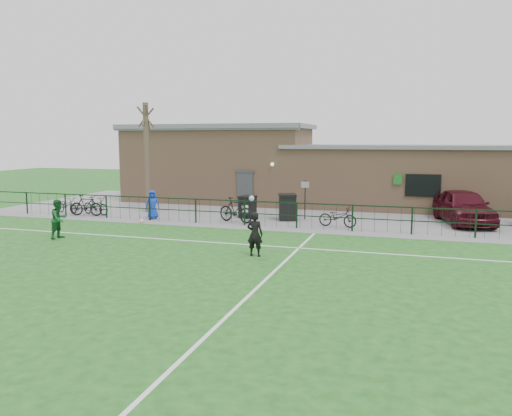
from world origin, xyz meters
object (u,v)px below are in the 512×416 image
(wheelie_bin_left, at_px, (248,208))
(bicycle_b, at_px, (86,205))
(bicycle_a, at_px, (67,205))
(car_maroon, at_px, (463,206))
(spectator_child, at_px, (153,205))
(bicycle_c, at_px, (96,206))
(bicycle_d, at_px, (236,210))
(ball_ground, at_px, (142,221))
(wheelie_bin_right, at_px, (287,208))
(bare_tree, at_px, (147,158))
(outfield_player, at_px, (59,219))
(sign_post, at_px, (305,200))
(bicycle_e, at_px, (338,217))

(wheelie_bin_left, distance_m, bicycle_b, 8.57)
(bicycle_a, relative_size, bicycle_b, 0.92)
(car_maroon, xyz_separation_m, spectator_child, (-14.91, -3.22, -0.10))
(bicycle_a, height_order, bicycle_c, bicycle_c)
(wheelie_bin_left, xyz_separation_m, bicycle_d, (-0.09, -1.54, 0.08))
(bicycle_d, bearing_deg, wheelie_bin_left, 16.05)
(bicycle_b, relative_size, ball_ground, 8.37)
(car_maroon, bearing_deg, wheelie_bin_left, 174.99)
(bicycle_b, bearing_deg, wheelie_bin_left, -82.69)
(wheelie_bin_right, bearing_deg, ball_ground, -173.52)
(bare_tree, xyz_separation_m, ball_ground, (1.53, -3.36, -2.89))
(bicycle_a, distance_m, bicycle_b, 1.65)
(bicycle_a, bearing_deg, outfield_player, -127.09)
(wheelie_bin_left, height_order, spectator_child, spectator_child)
(bare_tree, bearing_deg, wheelie_bin_right, -2.78)
(sign_post, bearing_deg, bicycle_d, -148.09)
(car_maroon, distance_m, bicycle_a, 20.57)
(sign_post, distance_m, bicycle_b, 11.51)
(bicycle_a, distance_m, ball_ground, 5.80)
(car_maroon, xyz_separation_m, bicycle_a, (-20.36, -2.87, -0.39))
(wheelie_bin_left, xyz_separation_m, bicycle_a, (-9.93, -1.45, -0.08))
(sign_post, xyz_separation_m, bicycle_a, (-12.86, -1.80, -0.56))
(bicycle_a, xyz_separation_m, bicycle_c, (1.81, 0.04, 0.05))
(ball_ground, bearing_deg, spectator_child, 94.71)
(bicycle_a, distance_m, spectator_child, 5.47)
(outfield_player, bearing_deg, bare_tree, 6.49)
(bicycle_b, xyz_separation_m, bicycle_c, (0.22, 0.51, -0.06))
(wheelie_bin_right, distance_m, car_maroon, 8.44)
(sign_post, xyz_separation_m, ball_ground, (-7.31, -3.43, -0.91))
(wheelie_bin_left, distance_m, outfield_player, 9.29)
(bicycle_c, distance_m, bicycle_e, 12.95)
(wheelie_bin_right, relative_size, bicycle_a, 0.74)
(bicycle_c, bearing_deg, bicycle_b, 170.00)
(bicycle_c, xyz_separation_m, bicycle_e, (12.95, 0.08, -0.02))
(wheelie_bin_right, height_order, bicycle_b, wheelie_bin_right)
(car_maroon, bearing_deg, bicycle_c, 175.94)
(sign_post, xyz_separation_m, bicycle_b, (-11.28, -2.26, -0.45))
(wheelie_bin_left, height_order, bicycle_d, bicycle_d)
(wheelie_bin_right, distance_m, spectator_child, 6.83)
(bicycle_b, bearing_deg, car_maroon, -85.58)
(wheelie_bin_right, relative_size, outfield_player, 0.76)
(bicycle_e, bearing_deg, bicycle_c, 97.47)
(wheelie_bin_left, height_order, sign_post, sign_post)
(spectator_child, bearing_deg, wheelie_bin_right, -8.22)
(wheelie_bin_right, distance_m, sign_post, 1.00)
(wheelie_bin_left, distance_m, bicycle_d, 1.55)
(car_maroon, relative_size, bicycle_d, 2.40)
(car_maroon, height_order, bicycle_c, car_maroon)
(spectator_child, distance_m, outfield_player, 5.68)
(car_maroon, height_order, outfield_player, car_maroon)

